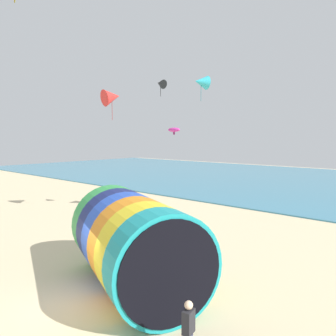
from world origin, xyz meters
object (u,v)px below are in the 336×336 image
kite_magenta_parafoil (174,130)px  kite_cyan_delta (201,82)px  giant_inflatable_tube (134,242)px  kite_black_delta (161,84)px  kite_red_delta (112,97)px  kite_handler (188,332)px

kite_magenta_parafoil → kite_cyan_delta: size_ratio=0.52×
giant_inflatable_tube → kite_black_delta: bearing=127.3°
kite_cyan_delta → giant_inflatable_tube: bearing=-68.3°
kite_red_delta → kite_cyan_delta: bearing=29.7°
kite_cyan_delta → kite_black_delta: same height
kite_red_delta → kite_cyan_delta: 6.31m
giant_inflatable_tube → kite_handler: (4.23, -2.02, -0.94)m
kite_handler → kite_red_delta: size_ratio=0.73×
giant_inflatable_tube → kite_red_delta: 13.25m
kite_magenta_parafoil → kite_black_delta: kite_black_delta is taller
kite_magenta_parafoil → kite_red_delta: kite_red_delta is taller
giant_inflatable_tube → kite_cyan_delta: bearing=111.7°
kite_handler → kite_magenta_parafoil: (-8.29, 9.16, 5.45)m
kite_handler → kite_black_delta: size_ratio=1.34×
kite_handler → kite_magenta_parafoil: bearing=132.1°
kite_magenta_parafoil → kite_red_delta: size_ratio=0.39×
kite_handler → kite_red_delta: (-13.50, 8.55, 7.81)m
giant_inflatable_tube → kite_black_delta: size_ratio=5.90×
kite_handler → kite_magenta_parafoil: 13.50m
giant_inflatable_tube → kite_cyan_delta: (-3.83, 9.63, 7.69)m
giant_inflatable_tube → kite_magenta_parafoil: kite_magenta_parafoil is taller
kite_handler → kite_magenta_parafoil: size_ratio=1.89×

